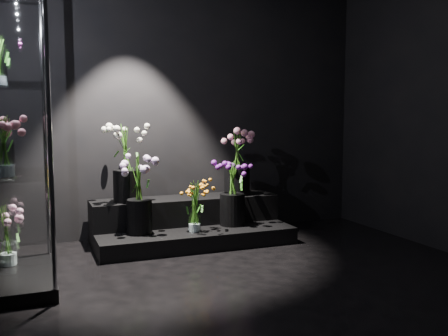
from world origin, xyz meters
TOP-DOWN VIEW (x-y plane):
  - floor at (0.00, 0.00)m, footprint 4.00×4.00m
  - wall_back at (0.00, 2.00)m, footprint 4.00×0.00m
  - display_riser at (-0.08, 1.62)m, footprint 1.90×0.84m
  - display_case at (-1.69, 0.80)m, footprint 0.58×0.97m
  - bouquet_orange_bells at (-0.11, 1.33)m, footprint 0.32×0.32m
  - bouquet_lilac at (-0.61, 1.45)m, footprint 0.42×0.42m
  - bouquet_purple at (0.33, 1.47)m, footprint 0.38×0.38m
  - bouquet_cream_roses at (-0.68, 1.70)m, footprint 0.47×0.47m
  - bouquet_pink_roses at (0.48, 1.70)m, footprint 0.46×0.46m
  - bouquet_case_pink at (-1.70, 0.61)m, footprint 0.34×0.34m
  - bouquet_case_base_pink at (-1.73, 1.03)m, footprint 0.40×0.40m

SIDE VIEW (x-z plane):
  - floor at x=0.00m, z-range 0.00..0.00m
  - display_riser at x=-0.08m, z-range -0.04..0.39m
  - bouquet_case_base_pink at x=-1.73m, z-range 0.11..0.58m
  - bouquet_orange_bells at x=-0.11m, z-range 0.17..0.65m
  - bouquet_purple at x=0.33m, z-range 0.19..0.82m
  - bouquet_lilac at x=-0.61m, z-range 0.21..0.94m
  - bouquet_pink_roses at x=0.48m, z-range 0.46..1.12m
  - bouquet_cream_roses at x=-0.68m, z-range 0.48..1.22m
  - bouquet_case_pink at x=-1.70m, z-range 0.85..1.26m
  - display_case at x=-1.69m, z-range 0.00..2.14m
  - wall_back at x=0.00m, z-range -0.60..3.40m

